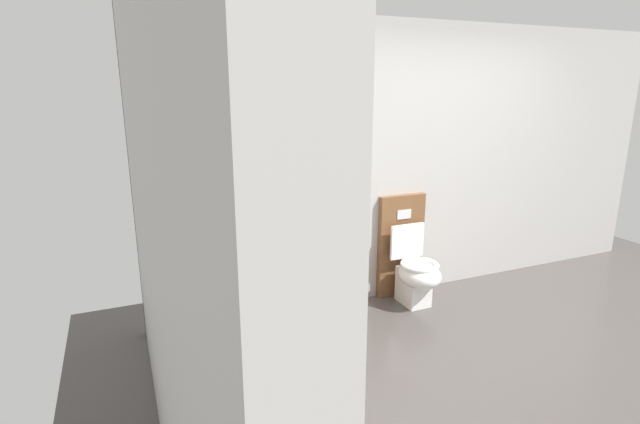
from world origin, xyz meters
The scene contains 12 objects.
ground_plane centered at (0.00, 0.00, -0.05)m, with size 6.70×4.76×0.10m, color #4C4744.
wall_back centered at (-0.02, 1.72, 1.29)m, with size 5.50×0.27×2.57m.
wall_left centered at (-2.69, 0.00, 1.29)m, with size 0.12×3.56×2.57m, color #B7B5B2.
bath_mat centered at (-2.12, 0.88, 0.01)m, with size 0.68×0.44×0.01m, color slate.
vanity_sink_left centered at (-2.12, 1.46, 0.38)m, with size 0.63×0.47×0.73m.
tap_on_left_sink centered at (-2.12, 1.63, 0.81)m, with size 0.03×0.13×0.11m.
vanity_sink_right centered at (-1.29, 1.46, 0.38)m, with size 0.63×0.47×0.73m.
tap_on_right_sink centered at (-1.29, 1.63, 0.81)m, with size 0.03×0.13×0.11m.
toilet centered at (-0.38, 1.46, 0.38)m, with size 0.48×0.63×1.00m.
toothbrush_cup centered at (-2.36, 1.62, 0.79)m, with size 0.07×0.07×0.19m.
soap_dispenser centered at (-1.04, 1.63, 0.82)m, with size 0.06×0.06×0.20m.
folded_hand_towel centered at (-1.33, 1.33, 0.76)m, with size 0.22×0.16×0.04m, color white.
Camera 1 is at (-2.83, -2.14, 2.00)m, focal length 26.98 mm.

